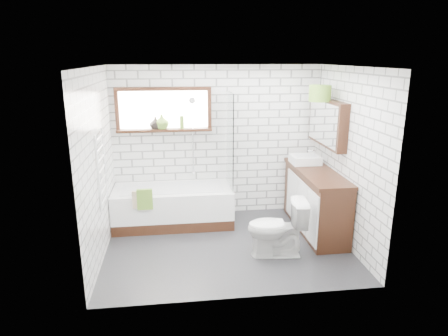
{
  "coord_description": "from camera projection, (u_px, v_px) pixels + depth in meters",
  "views": [
    {
      "loc": [
        -0.7,
        -5.18,
        2.63
      ],
      "look_at": [
        -0.01,
        0.25,
        1.09
      ],
      "focal_mm": 32.0,
      "sensor_mm": 36.0,
      "label": 1
    }
  ],
  "objects": [
    {
      "name": "wall_left",
      "position": [
        98.0,
        166.0,
        5.2
      ],
      "size": [
        0.01,
        2.6,
        2.5
      ],
      "primitive_type": "cube",
      "color": "white",
      "rests_on": "ground"
    },
    {
      "name": "window",
      "position": [
        164.0,
        110.0,
        6.35
      ],
      "size": [
        1.52,
        0.16,
        0.68
      ],
      "primitive_type": "cube",
      "color": "black",
      "rests_on": "wall_back"
    },
    {
      "name": "shower_riser",
      "position": [
        193.0,
        137.0,
        6.53
      ],
      "size": [
        0.02,
        0.02,
        1.3
      ],
      "primitive_type": "cylinder",
      "color": "silver",
      "rests_on": "wall_back"
    },
    {
      "name": "towel_radiator",
      "position": [
        102.0,
        169.0,
        5.22
      ],
      "size": [
        0.06,
        0.52,
        1.0
      ],
      "primitive_type": "cube",
      "color": "white",
      "rests_on": "wall_left"
    },
    {
      "name": "vase_dark",
      "position": [
        156.0,
        124.0,
        6.37
      ],
      "size": [
        0.25,
        0.25,
        0.2
      ],
      "primitive_type": "imported",
      "rotation": [
        0.0,
        0.0,
        -0.42
      ],
      "color": "black",
      "rests_on": "window"
    },
    {
      "name": "wall_back",
      "position": [
        217.0,
        142.0,
        6.65
      ],
      "size": [
        3.4,
        0.01,
        2.5
      ],
      "primitive_type": "cube",
      "color": "white",
      "rests_on": "ground"
    },
    {
      "name": "floor",
      "position": [
        227.0,
        246.0,
        5.74
      ],
      "size": [
        3.4,
        2.6,
        0.01
      ],
      "primitive_type": "cube",
      "color": "black",
      "rests_on": "ground"
    },
    {
      "name": "vase_olive",
      "position": [
        162.0,
        123.0,
        6.38
      ],
      "size": [
        0.28,
        0.28,
        0.23
      ],
      "primitive_type": "imported",
      "rotation": [
        0.0,
        0.0,
        0.3
      ],
      "color": "olive",
      "rests_on": "window"
    },
    {
      "name": "towel_green",
      "position": [
        145.0,
        199.0,
        5.89
      ],
      "size": [
        0.23,
        0.06,
        0.31
      ],
      "primitive_type": "cube",
      "color": "#5D8C2A",
      "rests_on": "bathtub"
    },
    {
      "name": "ceiling",
      "position": [
        227.0,
        66.0,
        5.06
      ],
      "size": [
        3.4,
        2.6,
        0.01
      ],
      "primitive_type": "cube",
      "color": "white",
      "rests_on": "ground"
    },
    {
      "name": "shower_screen",
      "position": [
        230.0,
        140.0,
        6.24
      ],
      "size": [
        0.02,
        0.72,
        1.5
      ],
      "primitive_type": "cube",
      "color": "white",
      "rests_on": "bathtub"
    },
    {
      "name": "wall_front",
      "position": [
        244.0,
        193.0,
        4.16
      ],
      "size": [
        3.4,
        0.01,
        2.5
      ],
      "primitive_type": "cube",
      "color": "white",
      "rests_on": "ground"
    },
    {
      "name": "tap",
      "position": [
        315.0,
        155.0,
        6.39
      ],
      "size": [
        0.04,
        0.04,
        0.17
      ],
      "primitive_type": "cylinder",
      "rotation": [
        0.0,
        0.0,
        0.21
      ],
      "color": "silver",
      "rests_on": "vanity"
    },
    {
      "name": "wall_right",
      "position": [
        347.0,
        158.0,
        5.61
      ],
      "size": [
        0.01,
        2.6,
        2.5
      ],
      "primitive_type": "cube",
      "color": "white",
      "rests_on": "ground"
    },
    {
      "name": "vanity",
      "position": [
        315.0,
        200.0,
        6.15
      ],
      "size": [
        0.54,
        1.69,
        0.97
      ],
      "primitive_type": "cube",
      "color": "black",
      "rests_on": "floor"
    },
    {
      "name": "towel_beige",
      "position": [
        139.0,
        200.0,
        5.89
      ],
      "size": [
        0.2,
        0.05,
        0.26
      ],
      "primitive_type": "cube",
      "color": "tan",
      "rests_on": "bathtub"
    },
    {
      "name": "bottle",
      "position": [
        182.0,
        123.0,
        6.42
      ],
      "size": [
        0.07,
        0.07,
        0.2
      ],
      "primitive_type": "cylinder",
      "rotation": [
        0.0,
        0.0,
        0.12
      ],
      "color": "olive",
      "rests_on": "window"
    },
    {
      "name": "basin",
      "position": [
        305.0,
        160.0,
        6.39
      ],
      "size": [
        0.44,
        0.39,
        0.13
      ],
      "primitive_type": "cube",
      "color": "white",
      "rests_on": "vanity"
    },
    {
      "name": "pendant",
      "position": [
        320.0,
        93.0,
        5.86
      ],
      "size": [
        0.32,
        0.32,
        0.24
      ],
      "primitive_type": "cylinder",
      "color": "#5D8C2A",
      "rests_on": "ceiling"
    },
    {
      "name": "toilet",
      "position": [
        277.0,
        228.0,
        5.37
      ],
      "size": [
        0.52,
        0.82,
        0.8
      ],
      "primitive_type": "imported",
      "rotation": [
        0.0,
        0.0,
        -1.67
      ],
      "color": "white",
      "rests_on": "floor"
    },
    {
      "name": "bathtub",
      "position": [
        173.0,
        206.0,
        6.42
      ],
      "size": [
        1.87,
        0.83,
        0.61
      ],
      "primitive_type": "cube",
      "color": "white",
      "rests_on": "floor"
    },
    {
      "name": "mirror_cabinet",
      "position": [
        327.0,
        123.0,
        6.07
      ],
      "size": [
        0.16,
        1.2,
        0.7
      ],
      "primitive_type": "cube",
      "color": "black",
      "rests_on": "wall_right"
    }
  ]
}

